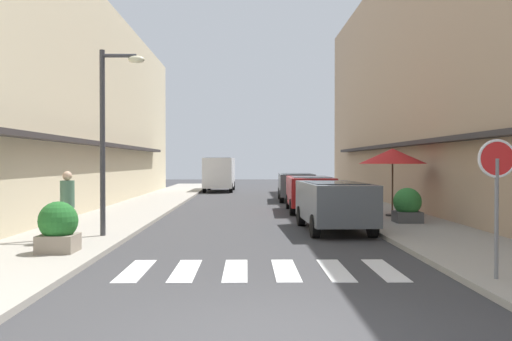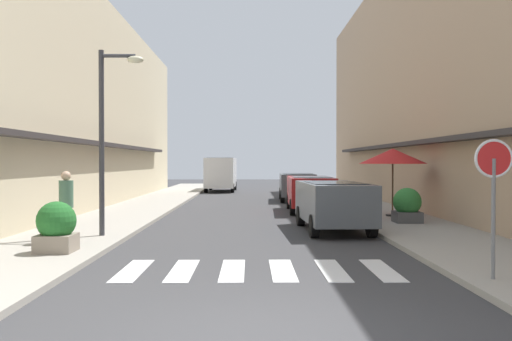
{
  "view_description": "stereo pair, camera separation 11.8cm",
  "coord_description": "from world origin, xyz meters",
  "views": [
    {
      "loc": [
        -0.26,
        -6.5,
        2.07
      ],
      "look_at": [
        0.07,
        13.53,
        1.76
      ],
      "focal_mm": 38.84,
      "sensor_mm": 36.0,
      "label": 1
    },
    {
      "loc": [
        -0.14,
        -6.5,
        2.07
      ],
      "look_at": [
        0.07,
        13.53,
        1.76
      ],
      "focal_mm": 38.84,
      "sensor_mm": 36.0,
      "label": 2
    }
  ],
  "objects": [
    {
      "name": "street_lamp",
      "position": [
        -3.88,
        8.19,
        3.15
      ],
      "size": [
        1.19,
        0.28,
        4.91
      ],
      "color": "#38383D",
      "rests_on": "sidewalk_left"
    },
    {
      "name": "delivery_van",
      "position": [
        -2.19,
        32.51,
        1.41
      ],
      "size": [
        2.09,
        5.43,
        2.37
      ],
      "color": "silver",
      "rests_on": "ground_plane"
    },
    {
      "name": "parked_car_mid",
      "position": [
        2.34,
        16.32,
        0.92
      ],
      "size": [
        1.9,
        4.5,
        1.47
      ],
      "color": "maroon",
      "rests_on": "ground_plane"
    },
    {
      "name": "building_row_left",
      "position": [
        -8.95,
        16.87,
        4.63
      ],
      "size": [
        5.5,
        37.73,
        9.26
      ],
      "color": "beige",
      "rests_on": "ground_plane"
    },
    {
      "name": "building_row_right",
      "position": [
        8.95,
        16.87,
        5.74
      ],
      "size": [
        5.5,
        37.73,
        11.48
      ],
      "color": "tan",
      "rests_on": "ground_plane"
    },
    {
      "name": "ground_plane",
      "position": [
        0.0,
        15.88,
        0.0
      ],
      "size": [
        87.35,
        87.35,
        0.0
      ],
      "primitive_type": "plane",
      "color": "#38383A"
    },
    {
      "name": "parked_car_near",
      "position": [
        2.34,
        9.95,
        0.92
      ],
      "size": [
        1.94,
        4.41,
        1.47
      ],
      "color": "#4C5156",
      "rests_on": "ground_plane"
    },
    {
      "name": "planter_midblock",
      "position": [
        4.93,
        11.28,
        0.66
      ],
      "size": [
        0.9,
        0.9,
        1.12
      ],
      "color": "#4C4C4C",
      "rests_on": "sidewalk_right"
    },
    {
      "name": "sidewalk_right",
      "position": [
        4.92,
        15.88,
        0.06
      ],
      "size": [
        3.06,
        55.59,
        0.12
      ],
      "primitive_type": "cube",
      "color": "#9E998E",
      "rests_on": "ground_plane"
    },
    {
      "name": "crosswalk",
      "position": [
        -0.0,
        4.01,
        0.01
      ],
      "size": [
        5.2,
        2.2,
        0.01
      ],
      "color": "silver",
      "rests_on": "ground_plane"
    },
    {
      "name": "pedestrian_walking_near",
      "position": [
        -4.61,
        6.97,
        1.03
      ],
      "size": [
        0.34,
        0.34,
        1.73
      ],
      "rotation": [
        0.0,
        0.0,
        0.2
      ],
      "color": "#282B33",
      "rests_on": "sidewalk_left"
    },
    {
      "name": "cafe_umbrella",
      "position": [
        5.0,
        13.39,
        2.27
      ],
      "size": [
        2.43,
        2.43,
        2.44
      ],
      "color": "#262626",
      "rests_on": "sidewalk_right"
    },
    {
      "name": "planter_corner",
      "position": [
        -4.34,
        5.51,
        0.66
      ],
      "size": [
        0.85,
        0.85,
        1.1
      ],
      "color": "gray",
      "rests_on": "sidewalk_left"
    },
    {
      "name": "sidewalk_left",
      "position": [
        -4.92,
        15.88,
        0.06
      ],
      "size": [
        3.06,
        55.59,
        0.12
      ],
      "primitive_type": "cube",
      "color": "#9E998E",
      "rests_on": "ground_plane"
    },
    {
      "name": "round_street_sign",
      "position": [
        3.91,
        2.64,
        1.9
      ],
      "size": [
        0.65,
        0.07,
        2.33
      ],
      "color": "slate",
      "rests_on": "sidewalk_right"
    },
    {
      "name": "parked_car_far",
      "position": [
        2.34,
        22.82,
        0.92
      ],
      "size": [
        1.92,
        4.4,
        1.47
      ],
      "color": "#4C5156",
      "rests_on": "ground_plane"
    }
  ]
}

